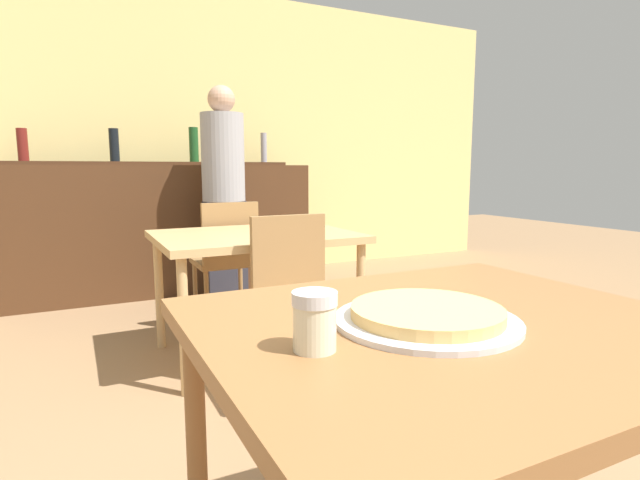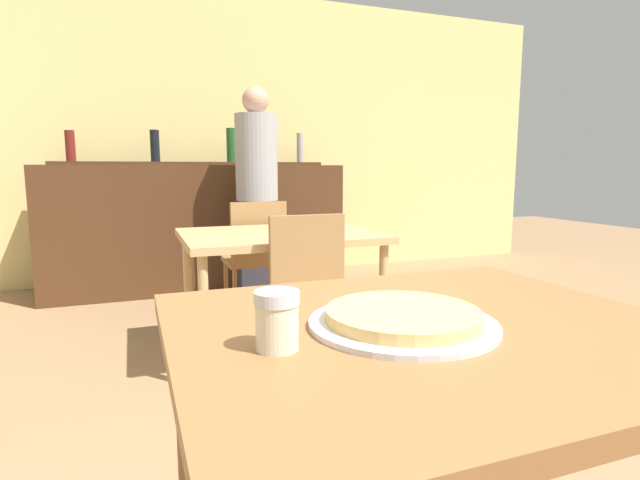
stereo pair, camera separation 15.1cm
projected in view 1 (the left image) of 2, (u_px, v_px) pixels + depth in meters
wall_back at (149, 135)px, 4.72m from camera, size 8.00×0.05×2.80m
dining_table_near at (448, 358)px, 1.06m from camera, size 1.03×0.89×0.78m
dining_table_far at (255, 246)px, 2.87m from camera, size 1.10×0.85×0.72m
bar_counter at (162, 229)px, 4.39m from camera, size 2.60×0.56×1.12m
bar_back_shelf at (154, 158)px, 4.42m from camera, size 2.39×0.24×0.34m
chair_far_side_front at (298, 293)px, 2.36m from camera, size 0.40×0.40×0.87m
chair_far_side_back at (227, 254)px, 3.42m from camera, size 0.40×0.40×0.87m
pizza_tray at (427, 316)px, 1.02m from camera, size 0.38×0.38×0.04m
cheese_shaker at (315, 321)px, 0.87m from camera, size 0.08×0.08×0.11m
person_standing at (224, 187)px, 4.00m from camera, size 0.34×0.34×1.73m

